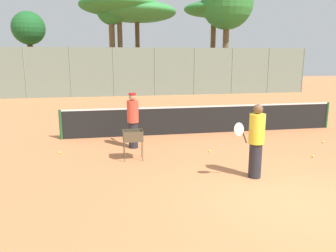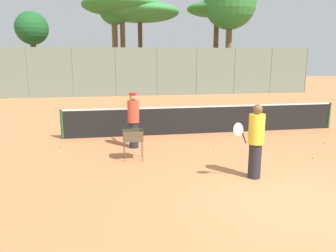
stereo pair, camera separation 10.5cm
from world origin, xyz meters
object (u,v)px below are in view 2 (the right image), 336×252
at_px(player_red_cap, 133,120).
at_px(ball_cart, 132,138).
at_px(player_white_outfit, 256,141).
at_px(parked_car, 210,83).
at_px(tennis_net, 205,119).

xyz_separation_m(player_red_cap, ball_cart, (-0.13, -1.27, -0.29)).
height_order(player_white_outfit, parked_car, player_white_outfit).
bearing_deg(parked_car, tennis_net, -107.85).
relative_size(player_red_cap, ball_cart, 2.06).
distance_m(tennis_net, player_white_outfit, 4.84).
bearing_deg(ball_cart, tennis_net, 43.63).
height_order(ball_cart, parked_car, parked_car).
distance_m(player_red_cap, parked_car, 18.71).
bearing_deg(tennis_net, parked_car, 72.15).
relative_size(tennis_net, ball_cart, 12.39).
bearing_deg(player_white_outfit, parked_car, -121.77).
bearing_deg(tennis_net, player_white_outfit, -91.99).
bearing_deg(parked_car, player_white_outfit, -104.23).
height_order(tennis_net, player_red_cap, player_red_cap).
height_order(tennis_net, player_white_outfit, player_white_outfit).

